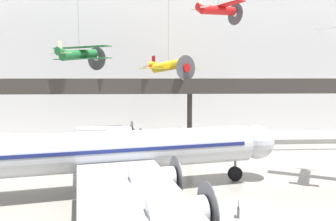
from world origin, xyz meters
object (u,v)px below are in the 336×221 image
suspended_plane_green_biplane (79,54)px  suspended_plane_yellow_lowwing (169,66)px  suspended_plane_red_highwing (218,10)px  airliner_silver_main (102,152)px  info_sign_pedestal (238,211)px

suspended_plane_green_biplane → suspended_plane_yellow_lowwing: (11.81, 1.14, -1.46)m
suspended_plane_red_highwing → suspended_plane_yellow_lowwing: 12.75m
suspended_plane_green_biplane → suspended_plane_red_highwing: suspended_plane_red_highwing is taller
suspended_plane_green_biplane → suspended_plane_yellow_lowwing: suspended_plane_green_biplane is taller
airliner_silver_main → info_sign_pedestal: 11.38m
airliner_silver_main → suspended_plane_red_highwing: (11.06, 8.77, 12.95)m
info_sign_pedestal → suspended_plane_green_biplane: bearing=138.8°
suspended_plane_green_biplane → suspended_plane_red_highwing: (16.35, -9.44, 4.03)m
info_sign_pedestal → airliner_silver_main: bearing=168.0°
suspended_plane_red_highwing → suspended_plane_green_biplane: bearing=121.8°
airliner_silver_main → info_sign_pedestal: (9.70, -5.20, -2.91)m
airliner_silver_main → suspended_plane_green_biplane: 20.96m
airliner_silver_main → info_sign_pedestal: bearing=-40.3°
airliner_silver_main → suspended_plane_green_biplane: (-5.29, 18.21, 8.92)m
airliner_silver_main → suspended_plane_yellow_lowwing: bearing=59.3°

